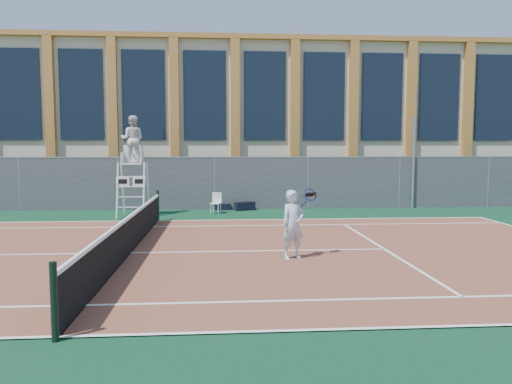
{
  "coord_description": "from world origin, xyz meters",
  "views": [
    {
      "loc": [
        2.22,
        -12.28,
        2.6
      ],
      "look_at": [
        3.33,
        3.0,
        1.25
      ],
      "focal_mm": 35.0,
      "sensor_mm": 36.0,
      "label": 1
    }
  ],
  "objects": [
    {
      "name": "ground",
      "position": [
        0.0,
        0.0,
        0.0
      ],
      "size": [
        120.0,
        120.0,
        0.0
      ],
      "primitive_type": "plane",
      "color": "#233814"
    },
    {
      "name": "sports_bag_far",
      "position": [
        2.33,
        8.6,
        0.14
      ],
      "size": [
        0.68,
        0.34,
        0.26
      ],
      "primitive_type": "cube",
      "rotation": [
        0.0,
        0.0,
        0.09
      ],
      "color": "black",
      "rests_on": "apron"
    },
    {
      "name": "tennis_net",
      "position": [
        0.0,
        0.0,
        0.54
      ],
      "size": [
        0.1,
        11.3,
        1.1
      ],
      "color": "black",
      "rests_on": "ground"
    },
    {
      "name": "plastic_chair",
      "position": [
        2.07,
        7.56,
        0.49
      ],
      "size": [
        0.48,
        0.48,
        0.82
      ],
      "color": "silver",
      "rests_on": "apron"
    },
    {
      "name": "sports_bag_near",
      "position": [
        3.25,
        8.37,
        0.19
      ],
      "size": [
        0.89,
        0.61,
        0.35
      ],
      "primitive_type": "cube",
      "rotation": [
        0.0,
        0.0,
        0.37
      ],
      "color": "black",
      "rests_on": "apron"
    },
    {
      "name": "tennis_court",
      "position": [
        0.0,
        0.0,
        0.02
      ],
      "size": [
        23.77,
        10.97,
        0.02
      ],
      "primitive_type": "cube",
      "color": "brown",
      "rests_on": "apron"
    },
    {
      "name": "apron",
      "position": [
        0.0,
        1.0,
        0.01
      ],
      "size": [
        36.0,
        20.0,
        0.01
      ],
      "primitive_type": "cube",
      "color": "#0C3821",
      "rests_on": "ground"
    },
    {
      "name": "tennis_player",
      "position": [
        3.91,
        -0.91,
        0.84
      ],
      "size": [
        0.96,
        0.72,
        1.63
      ],
      "color": "silver",
      "rests_on": "tennis_court"
    },
    {
      "name": "fence",
      "position": [
        0.0,
        8.8,
        1.1
      ],
      "size": [
        40.0,
        0.06,
        2.2
      ],
      "primitive_type": null,
      "color": "#595E60",
      "rests_on": "ground"
    },
    {
      "name": "hedge",
      "position": [
        0.0,
        10.0,
        1.1
      ],
      "size": [
        40.0,
        1.4,
        2.2
      ],
      "primitive_type": "cube",
      "color": "black",
      "rests_on": "ground"
    },
    {
      "name": "steel_pole",
      "position": [
        10.55,
        8.7,
        1.97
      ],
      "size": [
        0.12,
        0.12,
        3.94
      ],
      "primitive_type": "cylinder",
      "color": "#9EA0A5",
      "rests_on": "ground"
    },
    {
      "name": "umpire_chair",
      "position": [
        -1.1,
        7.05,
        2.83
      ],
      "size": [
        1.08,
        1.67,
        3.88
      ],
      "color": "white",
      "rests_on": "ground"
    },
    {
      "name": "building",
      "position": [
        0.0,
        17.95,
        4.15
      ],
      "size": [
        45.0,
        10.6,
        8.22
      ],
      "color": "beige",
      "rests_on": "ground"
    }
  ]
}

